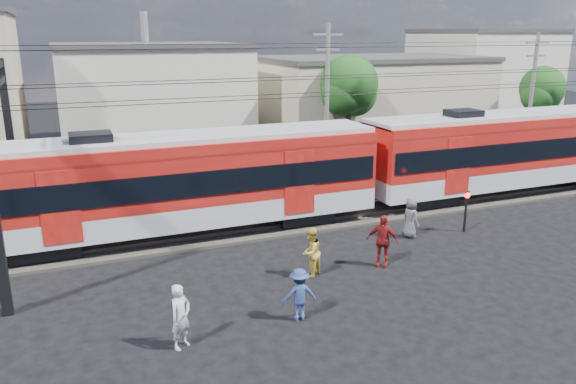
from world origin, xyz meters
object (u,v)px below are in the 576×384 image
pedestrian_a (181,316)px  crossing_signal (466,204)px  commuter_train (186,179)px  pedestrian_c (299,294)px

pedestrian_a → crossing_signal: bearing=-16.1°
pedestrian_a → commuter_train: bearing=41.1°
pedestrian_c → commuter_train: bearing=-71.4°
pedestrian_c → pedestrian_a: bearing=11.7°
commuter_train → crossing_signal: commuter_train is taller
pedestrian_a → pedestrian_c: 3.46m
pedestrian_c → crossing_signal: size_ratio=0.90×
crossing_signal → commuter_train: bearing=160.3°
commuter_train → pedestrian_c: size_ratio=32.05×
commuter_train → crossing_signal: (10.73, -3.84, -1.19)m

